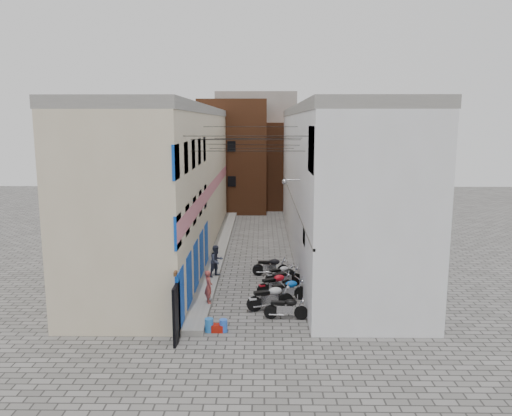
{
  "coord_description": "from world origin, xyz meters",
  "views": [
    {
      "loc": [
        0.63,
        -17.77,
        8.04
      ],
      "look_at": [
        0.26,
        11.45,
        3.0
      ],
      "focal_mm": 35.0,
      "sensor_mm": 36.0,
      "label": 1
    }
  ],
  "objects_px": {
    "motorcycle_b": "(270,296)",
    "person_a": "(209,287)",
    "motorcycle_c": "(287,289)",
    "water_jug_far": "(223,326)",
    "red_crate": "(218,328)",
    "motorcycle_a": "(286,307)",
    "motorcycle_d": "(275,283)",
    "motorcycle_g": "(271,265)",
    "water_jug_near": "(209,325)",
    "motorcycle_e": "(285,277)",
    "motorcycle_f": "(281,273)",
    "person_b": "(216,261)"
  },
  "relations": [
    {
      "from": "motorcycle_f",
      "to": "water_jug_near",
      "type": "relative_size",
      "value": 3.21
    },
    {
      "from": "motorcycle_a",
      "to": "water_jug_near",
      "type": "bearing_deg",
      "value": -63.08
    },
    {
      "from": "motorcycle_g",
      "to": "motorcycle_f",
      "type": "bearing_deg",
      "value": 27.39
    },
    {
      "from": "person_a",
      "to": "motorcycle_d",
      "type": "bearing_deg",
      "value": -75.56
    },
    {
      "from": "motorcycle_b",
      "to": "person_b",
      "type": "height_order",
      "value": "person_b"
    },
    {
      "from": "motorcycle_f",
      "to": "motorcycle_c",
      "type": "bearing_deg",
      "value": -21.7
    },
    {
      "from": "motorcycle_c",
      "to": "motorcycle_d",
      "type": "distance_m",
      "value": 1.1
    },
    {
      "from": "motorcycle_b",
      "to": "motorcycle_f",
      "type": "distance_m",
      "value": 3.86
    },
    {
      "from": "motorcycle_c",
      "to": "person_a",
      "type": "distance_m",
      "value": 3.59
    },
    {
      "from": "motorcycle_e",
      "to": "red_crate",
      "type": "relative_size",
      "value": 4.39
    },
    {
      "from": "motorcycle_a",
      "to": "water_jug_near",
      "type": "relative_size",
      "value": 3.46
    },
    {
      "from": "water_jug_far",
      "to": "red_crate",
      "type": "relative_size",
      "value": 1.09
    },
    {
      "from": "water_jug_near",
      "to": "motorcycle_a",
      "type": "bearing_deg",
      "value": 22.95
    },
    {
      "from": "motorcycle_b",
      "to": "motorcycle_c",
      "type": "bearing_deg",
      "value": 126.71
    },
    {
      "from": "motorcycle_e",
      "to": "red_crate",
      "type": "distance_m",
      "value": 5.92
    },
    {
      "from": "motorcycle_e",
      "to": "red_crate",
      "type": "xyz_separation_m",
      "value": [
        -2.85,
        -5.16,
        -0.44
      ]
    },
    {
      "from": "motorcycle_e",
      "to": "water_jug_far",
      "type": "height_order",
      "value": "motorcycle_e"
    },
    {
      "from": "motorcycle_b",
      "to": "motorcycle_d",
      "type": "height_order",
      "value": "motorcycle_b"
    },
    {
      "from": "motorcycle_b",
      "to": "motorcycle_e",
      "type": "bearing_deg",
      "value": 147.63
    },
    {
      "from": "motorcycle_c",
      "to": "motorcycle_f",
      "type": "distance_m",
      "value": 2.77
    },
    {
      "from": "motorcycle_b",
      "to": "motorcycle_f",
      "type": "xyz_separation_m",
      "value": [
        0.6,
        3.81,
        -0.12
      ]
    },
    {
      "from": "person_a",
      "to": "water_jug_near",
      "type": "bearing_deg",
      "value": 168.43
    },
    {
      "from": "motorcycle_a",
      "to": "motorcycle_b",
      "type": "bearing_deg",
      "value": -144.72
    },
    {
      "from": "motorcycle_d",
      "to": "water_jug_near",
      "type": "relative_size",
      "value": 3.61
    },
    {
      "from": "person_a",
      "to": "motorcycle_c",
      "type": "bearing_deg",
      "value": -93.39
    },
    {
      "from": "motorcycle_b",
      "to": "water_jug_far",
      "type": "bearing_deg",
      "value": -55.76
    },
    {
      "from": "motorcycle_a",
      "to": "motorcycle_g",
      "type": "relative_size",
      "value": 0.95
    },
    {
      "from": "motorcycle_e",
      "to": "motorcycle_f",
      "type": "relative_size",
      "value": 1.18
    },
    {
      "from": "water_jug_near",
      "to": "motorcycle_g",
      "type": "bearing_deg",
      "value": 70.76
    },
    {
      "from": "motorcycle_c",
      "to": "red_crate",
      "type": "xyz_separation_m",
      "value": [
        -2.85,
        -3.38,
        -0.43
      ]
    },
    {
      "from": "motorcycle_d",
      "to": "person_a",
      "type": "distance_m",
      "value": 3.53
    },
    {
      "from": "motorcycle_b",
      "to": "motorcycle_c",
      "type": "height_order",
      "value": "motorcycle_b"
    },
    {
      "from": "motorcycle_f",
      "to": "person_b",
      "type": "bearing_deg",
      "value": -118.0
    },
    {
      "from": "motorcycle_b",
      "to": "motorcycle_e",
      "type": "relative_size",
      "value": 1.06
    },
    {
      "from": "red_crate",
      "to": "motorcycle_c",
      "type": "bearing_deg",
      "value": 49.85
    },
    {
      "from": "motorcycle_b",
      "to": "person_a",
      "type": "relative_size",
      "value": 1.45
    },
    {
      "from": "motorcycle_g",
      "to": "person_b",
      "type": "relative_size",
      "value": 1.2
    },
    {
      "from": "motorcycle_g",
      "to": "person_a",
      "type": "distance_m",
      "value": 5.48
    },
    {
      "from": "motorcycle_d",
      "to": "water_jug_near",
      "type": "height_order",
      "value": "motorcycle_d"
    },
    {
      "from": "motorcycle_b",
      "to": "water_jug_near",
      "type": "distance_m",
      "value": 3.37
    },
    {
      "from": "motorcycle_c",
      "to": "red_crate",
      "type": "relative_size",
      "value": 4.37
    },
    {
      "from": "motorcycle_e",
      "to": "motorcycle_f",
      "type": "bearing_deg",
      "value": 153.4
    },
    {
      "from": "motorcycle_g",
      "to": "person_a",
      "type": "height_order",
      "value": "person_a"
    },
    {
      "from": "motorcycle_g",
      "to": "motorcycle_c",
      "type": "bearing_deg",
      "value": 11.78
    },
    {
      "from": "motorcycle_g",
      "to": "water_jug_far",
      "type": "bearing_deg",
      "value": -13.47
    },
    {
      "from": "red_crate",
      "to": "water_jug_near",
      "type": "bearing_deg",
      "value": 180.0
    },
    {
      "from": "motorcycle_d",
      "to": "motorcycle_f",
      "type": "distance_m",
      "value": 1.81
    },
    {
      "from": "motorcycle_a",
      "to": "red_crate",
      "type": "distance_m",
      "value": 3.03
    },
    {
      "from": "motorcycle_g",
      "to": "motorcycle_e",
      "type": "bearing_deg",
      "value": 20.19
    },
    {
      "from": "motorcycle_a",
      "to": "motorcycle_g",
      "type": "xyz_separation_m",
      "value": [
        -0.54,
        5.9,
        0.03
      ]
    }
  ]
}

